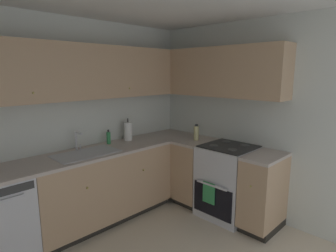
{
  "coord_description": "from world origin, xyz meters",
  "views": [
    {
      "loc": [
        -1.32,
        -1.5,
        1.82
      ],
      "look_at": [
        0.99,
        0.8,
        1.2
      ],
      "focal_mm": 29.9,
      "sensor_mm": 36.0,
      "label": 1
    }
  ],
  "objects_px": {
    "oven_range": "(228,180)",
    "soap_bottle": "(109,138)",
    "oil_bottle": "(196,133)",
    "paper_towel_roll": "(128,131)"
  },
  "relations": [
    {
      "from": "oven_range",
      "to": "soap_bottle",
      "type": "bearing_deg",
      "value": 129.37
    },
    {
      "from": "soap_bottle",
      "to": "oil_bottle",
      "type": "distance_m",
      "value": 1.18
    },
    {
      "from": "paper_towel_roll",
      "to": "oil_bottle",
      "type": "height_order",
      "value": "paper_towel_roll"
    },
    {
      "from": "oven_range",
      "to": "paper_towel_roll",
      "type": "height_order",
      "value": "paper_towel_roll"
    },
    {
      "from": "oven_range",
      "to": "soap_bottle",
      "type": "xyz_separation_m",
      "value": [
        -0.98,
        1.19,
        0.53
      ]
    },
    {
      "from": "paper_towel_roll",
      "to": "oil_bottle",
      "type": "xyz_separation_m",
      "value": [
        0.66,
        -0.66,
        -0.02
      ]
    },
    {
      "from": "oil_bottle",
      "to": "oven_range",
      "type": "bearing_deg",
      "value": -87.96
    },
    {
      "from": "paper_towel_roll",
      "to": "soap_bottle",
      "type": "bearing_deg",
      "value": 176.19
    },
    {
      "from": "oil_bottle",
      "to": "paper_towel_roll",
      "type": "bearing_deg",
      "value": 135.14
    },
    {
      "from": "paper_towel_roll",
      "to": "oil_bottle",
      "type": "bearing_deg",
      "value": -44.86
    }
  ]
}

